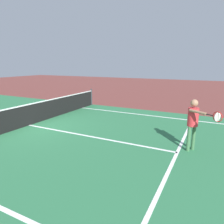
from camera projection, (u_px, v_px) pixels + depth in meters
ground_plane at (29, 125)px, 9.18m from camera, size 60.00×60.00×0.00m
court_surface_inbounds at (29, 125)px, 9.18m from camera, size 10.62×24.40×0.00m
line_sideline_right at (182, 119)px, 10.13m from camera, size 0.10×11.89×0.01m
line_service_near at (177, 152)px, 6.37m from camera, size 8.22×0.10×0.01m
line_center_service at (90, 136)px, 7.77m from camera, size 0.10×6.40×0.01m
net at (28, 115)px, 9.06m from camera, size 10.43×0.09×1.07m
player_near at (194, 120)px, 6.29m from camera, size 0.93×0.93×1.64m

